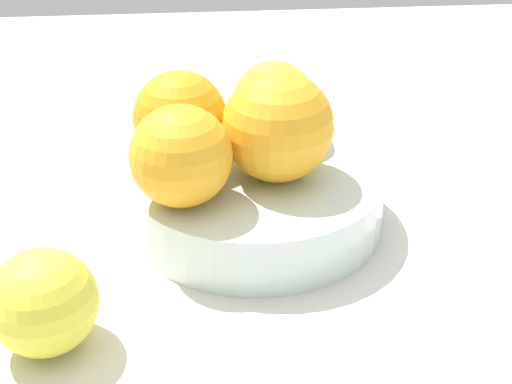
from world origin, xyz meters
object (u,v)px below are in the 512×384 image
at_px(orange_in_bowl_2, 274,102).
at_px(orange_loose_0, 43,302).
at_px(fruit_bowl, 256,198).
at_px(orange_in_bowl_0, 278,126).
at_px(orange_in_bowl_1, 181,156).
at_px(orange_in_bowl_3, 180,118).

height_order(orange_in_bowl_2, orange_loose_0, orange_in_bowl_2).
xyz_separation_m(fruit_bowl, orange_in_bowl_2, (0.02, 0.05, 0.05)).
bearing_deg(orange_in_bowl_0, orange_loose_0, -141.49).
bearing_deg(orange_in_bowl_1, orange_in_bowl_3, 90.45).
bearing_deg(orange_in_bowl_2, fruit_bowl, -109.10).
bearing_deg(orange_in_bowl_0, fruit_bowl, 151.88).
bearing_deg(orange_in_bowl_2, orange_in_bowl_3, -157.74).
bearing_deg(orange_in_bowl_3, fruit_bowl, -24.18).
bearing_deg(orange_in_bowl_2, orange_loose_0, -130.39).
distance_m(orange_in_bowl_0, orange_in_bowl_3, 0.07).
relative_size(orange_in_bowl_0, orange_in_bowl_3, 1.14).
bearing_deg(orange_in_bowl_0, orange_in_bowl_3, 154.96).
bearing_deg(fruit_bowl, orange_loose_0, -136.80).
relative_size(orange_in_bowl_0, orange_loose_0, 1.23).
bearing_deg(orange_in_bowl_3, orange_in_bowl_0, -25.04).
xyz_separation_m(fruit_bowl, orange_in_bowl_1, (-0.05, -0.04, 0.06)).
relative_size(fruit_bowl, orange_in_bowl_3, 2.72).
distance_m(orange_in_bowl_1, orange_in_bowl_3, 0.06).
height_order(orange_in_bowl_0, orange_in_bowl_2, orange_in_bowl_0).
bearing_deg(orange_in_bowl_2, orange_in_bowl_0, -93.77).
relative_size(fruit_bowl, orange_in_bowl_1, 2.73).
relative_size(orange_in_bowl_0, orange_in_bowl_2, 1.24).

